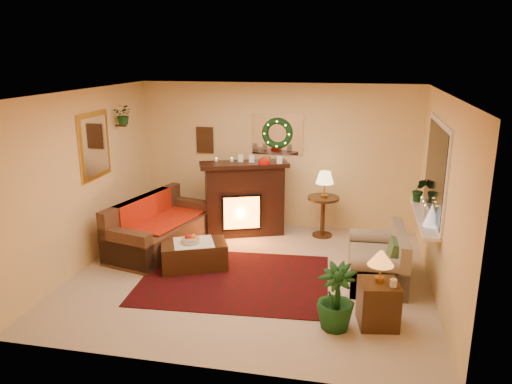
% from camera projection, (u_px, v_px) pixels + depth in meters
% --- Properties ---
extents(floor, '(5.00, 5.00, 0.00)m').
position_uv_depth(floor, '(251.00, 275.00, 7.22)').
color(floor, beige).
rests_on(floor, ground).
extents(ceiling, '(5.00, 5.00, 0.00)m').
position_uv_depth(ceiling, '(251.00, 92.00, 6.52)').
color(ceiling, white).
rests_on(ceiling, ground).
extents(wall_back, '(5.00, 5.00, 0.00)m').
position_uv_depth(wall_back, '(277.00, 156.00, 8.99)').
color(wall_back, '#EFD88C').
rests_on(wall_back, ground).
extents(wall_front, '(5.00, 5.00, 0.00)m').
position_uv_depth(wall_front, '(201.00, 249.00, 4.75)').
color(wall_front, '#EFD88C').
rests_on(wall_front, ground).
extents(wall_left, '(4.50, 4.50, 0.00)m').
position_uv_depth(wall_left, '(86.00, 179.00, 7.36)').
color(wall_left, '#EFD88C').
rests_on(wall_left, ground).
extents(wall_right, '(4.50, 4.50, 0.00)m').
position_uv_depth(wall_right, '(441.00, 199.00, 6.38)').
color(wall_right, '#EFD88C').
rests_on(wall_right, ground).
extents(area_rug, '(2.75, 2.14, 0.01)m').
position_uv_depth(area_rug, '(235.00, 279.00, 7.06)').
color(area_rug, '#4D150B').
rests_on(area_rug, floor).
extents(sofa, '(1.30, 2.11, 0.84)m').
position_uv_depth(sofa, '(161.00, 224.00, 8.07)').
color(sofa, '#4B3421').
rests_on(sofa, floor).
extents(red_throw, '(0.82, 1.33, 0.02)m').
position_uv_depth(red_throw, '(163.00, 219.00, 8.20)').
color(red_throw, red).
rests_on(red_throw, sofa).
extents(fireplace, '(1.40, 0.87, 1.23)m').
position_uv_depth(fireplace, '(245.00, 204.00, 8.71)').
color(fireplace, black).
rests_on(fireplace, floor).
extents(poinsettia, '(0.21, 0.21, 0.21)m').
position_uv_depth(poinsettia, '(264.00, 163.00, 8.41)').
color(poinsettia, '#BD0900').
rests_on(poinsettia, fireplace).
extents(mantel_candle_a, '(0.05, 0.05, 0.16)m').
position_uv_depth(mantel_candle_a, '(216.00, 163.00, 8.59)').
color(mantel_candle_a, beige).
rests_on(mantel_candle_a, fireplace).
extents(mantel_candle_b, '(0.06, 0.06, 0.18)m').
position_uv_depth(mantel_candle_b, '(232.00, 163.00, 8.58)').
color(mantel_candle_b, '#FAEDCE').
rests_on(mantel_candle_b, fireplace).
extents(mantel_mirror, '(0.92, 0.02, 0.72)m').
position_uv_depth(mantel_mirror, '(277.00, 134.00, 8.86)').
color(mantel_mirror, white).
rests_on(mantel_mirror, wall_back).
extents(wreath, '(0.55, 0.11, 0.55)m').
position_uv_depth(wreath, '(277.00, 133.00, 8.82)').
color(wreath, '#194719').
rests_on(wreath, wall_back).
extents(wall_art, '(0.32, 0.03, 0.48)m').
position_uv_depth(wall_art, '(205.00, 140.00, 9.17)').
color(wall_art, '#381E11').
rests_on(wall_art, wall_back).
extents(gold_mirror, '(0.03, 0.84, 1.00)m').
position_uv_depth(gold_mirror, '(94.00, 146.00, 7.51)').
color(gold_mirror, gold).
rests_on(gold_mirror, wall_left).
extents(hanging_plant, '(0.33, 0.28, 0.36)m').
position_uv_depth(hanging_plant, '(124.00, 124.00, 8.13)').
color(hanging_plant, '#194719').
rests_on(hanging_plant, wall_left).
extents(loveseat, '(0.79, 1.31, 0.74)m').
position_uv_depth(loveseat, '(377.00, 252.00, 6.94)').
color(loveseat, '#846954').
rests_on(loveseat, floor).
extents(window_frame, '(0.03, 1.86, 1.36)m').
position_uv_depth(window_frame, '(436.00, 170.00, 6.83)').
color(window_frame, white).
rests_on(window_frame, wall_right).
extents(window_glass, '(0.02, 1.70, 1.22)m').
position_uv_depth(window_glass, '(435.00, 170.00, 6.84)').
color(window_glass, black).
rests_on(window_glass, wall_right).
extents(window_sill, '(0.22, 1.86, 0.04)m').
position_uv_depth(window_sill, '(424.00, 217.00, 7.04)').
color(window_sill, white).
rests_on(window_sill, wall_right).
extents(mini_tree, '(0.21, 0.21, 0.32)m').
position_uv_depth(mini_tree, '(432.00, 215.00, 6.56)').
color(mini_tree, white).
rests_on(mini_tree, window_sill).
extents(sill_plant, '(0.27, 0.21, 0.48)m').
position_uv_depth(sill_plant, '(419.00, 189.00, 7.61)').
color(sill_plant, '#183811').
rests_on(sill_plant, window_sill).
extents(side_table_round, '(0.68, 0.68, 0.71)m').
position_uv_depth(side_table_round, '(323.00, 218.00, 8.67)').
color(side_table_round, '#3C2317').
rests_on(side_table_round, floor).
extents(lamp_cream, '(0.31, 0.31, 0.47)m').
position_uv_depth(lamp_cream, '(324.00, 188.00, 8.48)').
color(lamp_cream, '#F9E284').
rests_on(lamp_cream, side_table_round).
extents(end_table_square, '(0.51, 0.51, 0.54)m').
position_uv_depth(end_table_square, '(378.00, 304.00, 5.83)').
color(end_table_square, black).
rests_on(end_table_square, floor).
extents(lamp_tiffany, '(0.30, 0.30, 0.44)m').
position_uv_depth(lamp_tiffany, '(380.00, 266.00, 5.73)').
color(lamp_tiffany, '#FF9E24').
rests_on(lamp_tiffany, end_table_square).
extents(coffee_table, '(1.08, 0.86, 0.40)m').
position_uv_depth(coffee_table, '(194.00, 255.00, 7.39)').
color(coffee_table, '#362312').
rests_on(coffee_table, floor).
extents(fruit_bowl, '(0.27, 0.27, 0.06)m').
position_uv_depth(fruit_bowl, '(190.00, 240.00, 7.31)').
color(fruit_bowl, beige).
rests_on(fruit_bowl, coffee_table).
extents(floor_palm, '(1.76, 1.76, 2.38)m').
position_uv_depth(floor_palm, '(336.00, 293.00, 5.71)').
color(floor_palm, '#235829').
rests_on(floor_palm, floor).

